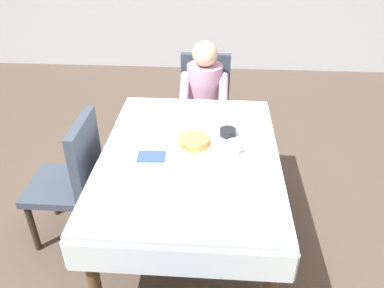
% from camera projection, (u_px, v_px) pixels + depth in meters
% --- Properties ---
extents(ground_plane, '(14.00, 14.00, 0.00)m').
position_uv_depth(ground_plane, '(190.00, 237.00, 2.78)').
color(ground_plane, brown).
extents(dining_table_main, '(1.12, 1.52, 0.74)m').
position_uv_depth(dining_table_main, '(190.00, 164.00, 2.43)').
color(dining_table_main, silver).
rests_on(dining_table_main, ground).
extents(chair_diner, '(0.44, 0.45, 0.93)m').
position_uv_depth(chair_diner, '(205.00, 100.00, 3.48)').
color(chair_diner, '#384251').
rests_on(chair_diner, ground).
extents(diner_person, '(0.40, 0.43, 1.12)m').
position_uv_depth(diner_person, '(204.00, 94.00, 3.27)').
color(diner_person, '#B2849E').
rests_on(diner_person, ground).
extents(chair_left_side, '(0.45, 0.44, 0.93)m').
position_uv_depth(chair_left_side, '(74.00, 174.00, 2.54)').
color(chair_left_side, '#384251').
rests_on(chair_left_side, ground).
extents(plate_breakfast, '(0.28, 0.28, 0.02)m').
position_uv_depth(plate_breakfast, '(195.00, 146.00, 2.43)').
color(plate_breakfast, white).
rests_on(plate_breakfast, dining_table_main).
extents(breakfast_stack, '(0.20, 0.20, 0.06)m').
position_uv_depth(breakfast_stack, '(194.00, 141.00, 2.42)').
color(breakfast_stack, tan).
rests_on(breakfast_stack, plate_breakfast).
extents(cup_coffee, '(0.11, 0.08, 0.08)m').
position_uv_depth(cup_coffee, '(234.00, 147.00, 2.36)').
color(cup_coffee, white).
rests_on(cup_coffee, dining_table_main).
extents(bowl_butter, '(0.11, 0.11, 0.04)m').
position_uv_depth(bowl_butter, '(228.00, 132.00, 2.55)').
color(bowl_butter, black).
rests_on(bowl_butter, dining_table_main).
extents(syrup_pitcher, '(0.08, 0.08, 0.07)m').
position_uv_depth(syrup_pitcher, '(157.00, 134.00, 2.50)').
color(syrup_pitcher, silver).
rests_on(syrup_pitcher, dining_table_main).
extents(fork_left_of_plate, '(0.01, 0.18, 0.00)m').
position_uv_depth(fork_left_of_plate, '(164.00, 147.00, 2.43)').
color(fork_left_of_plate, silver).
rests_on(fork_left_of_plate, dining_table_main).
extents(knife_right_of_plate, '(0.02, 0.20, 0.00)m').
position_uv_depth(knife_right_of_plate, '(225.00, 150.00, 2.40)').
color(knife_right_of_plate, silver).
rests_on(knife_right_of_plate, dining_table_main).
extents(spoon_near_edge, '(0.15, 0.03, 0.00)m').
position_uv_depth(spoon_near_edge, '(184.00, 179.00, 2.15)').
color(spoon_near_edge, silver).
rests_on(spoon_near_edge, dining_table_main).
extents(napkin_folded, '(0.18, 0.13, 0.01)m').
position_uv_depth(napkin_folded, '(151.00, 156.00, 2.34)').
color(napkin_folded, '#334C7F').
rests_on(napkin_folded, dining_table_main).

